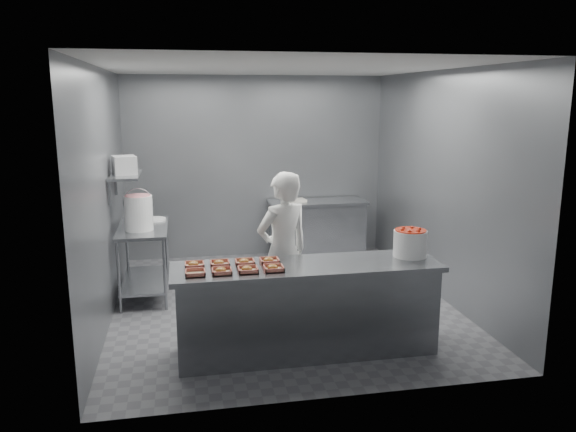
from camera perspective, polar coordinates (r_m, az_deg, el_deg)
The scene contains 24 objects.
floor at distance 6.96m, azimuth -0.60°, elevation -8.84°, with size 4.50×4.50×0.00m, color #4C4C51.
ceiling at distance 6.51m, azimuth -0.66°, elevation 14.85°, with size 4.50×4.50×0.00m, color white.
wall_back at distance 8.79m, azimuth -3.25°, elevation 4.97°, with size 4.00×0.04×2.80m, color slate.
wall_left at distance 6.55m, azimuth -18.14°, elevation 1.94°, with size 0.04×4.50×2.80m, color slate.
wall_right at distance 7.22m, azimuth 15.22°, elevation 3.01°, with size 0.04×4.50×2.80m, color slate.
service_counter at distance 5.56m, azimuth 1.90°, elevation -9.34°, with size 2.60×0.70×0.90m.
prep_table at distance 7.27m, azimuth -14.41°, elevation -3.40°, with size 0.60×1.20×0.90m.
back_counter at distance 8.79m, azimuth 2.96°, elevation -1.31°, with size 1.50×0.60×0.90m.
wall_shelf at distance 7.09m, azimuth -16.19°, elevation 4.03°, with size 0.35×0.90×0.03m, color slate.
tray_0 at distance 5.17m, azimuth -9.40°, elevation -5.69°, with size 0.19×0.18×0.04m.
tray_1 at distance 5.18m, azimuth -6.77°, elevation -5.55°, with size 0.19×0.18×0.06m.
tray_2 at distance 5.20m, azimuth -4.12°, elevation -5.42°, with size 0.19×0.18×0.06m.
tray_3 at distance 5.23m, azimuth -1.50°, elevation -5.29°, with size 0.19×0.18×0.06m.
tray_4 at distance 5.40m, azimuth -9.51°, elevation -4.89°, with size 0.19×0.18×0.06m.
tray_5 at distance 5.41m, azimuth -6.96°, elevation -4.78°, with size 0.19×0.18×0.06m.
tray_6 at distance 5.43m, azimuth -4.43°, elevation -4.66°, with size 0.19×0.18×0.06m.
tray_7 at distance 5.46m, azimuth -1.92°, elevation -4.54°, with size 0.19×0.18×0.06m.
worker at distance 5.97m, azimuth -0.51°, elevation -3.69°, with size 0.63×0.41×1.72m, color white.
strawberry_tub at distance 5.77m, azimuth 12.30°, elevation -2.61°, with size 0.33×0.33×0.28m.
glaze_bucket at distance 6.97m, azimuth -14.94°, elevation 0.39°, with size 0.35×0.33×0.51m.
bucket_lid at distance 7.52m, azimuth -13.45°, elevation -0.33°, with size 0.30×0.30×0.02m, color white.
rag at distance 7.62m, azimuth -13.73°, elevation -0.21°, with size 0.13×0.11×0.02m, color #CCB28C.
appliance at distance 7.03m, azimuth -16.28°, elevation 4.98°, with size 0.26×0.29×0.22m, color gray.
paper_stack at distance 8.62m, azimuth 0.78°, elevation 1.60°, with size 0.30×0.22×0.04m, color silver.
Camera 1 is at (-1.16, -6.40, 2.48)m, focal length 35.00 mm.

